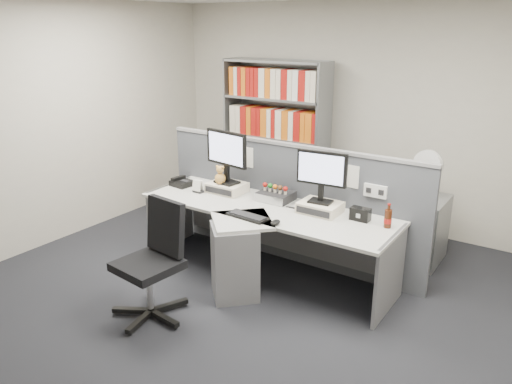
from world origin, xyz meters
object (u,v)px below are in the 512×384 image
Objects in this scene: speaker at (360,214)px; desk_fan at (428,168)px; desktop_pc at (276,196)px; shelving_unit at (275,140)px; desk at (253,239)px; monitor_left at (226,153)px; cola_bottle at (388,219)px; filing_cabinet at (421,230)px; desk_phone at (182,183)px; office_chair at (155,257)px; desk_calendar at (198,187)px; monitor_right at (322,173)px; keyboard at (247,216)px; mouse at (275,222)px.

desk_fan reaches higher than speaker.
shelving_unit reaches higher than desktop_pc.
desk is 0.99m from monitor_left.
cola_bottle is 0.31× the size of filing_cabinet.
office_chair is (0.75, -1.19, -0.22)m from desk_phone.
cola_bottle is (2.01, 0.18, 0.03)m from desk_calendar.
monitor_left is at bearing -179.11° from speaker.
desk_calendar is (-0.84, 0.20, 0.32)m from desk.
desk_calendar is 0.07× the size of shelving_unit.
speaker is (0.90, 0.41, 0.32)m from desk.
cola_bottle is 0.22× the size of office_chair.
desk is 2.60× the size of office_chair.
monitor_right reaches higher than speaker.
keyboard is at bearing -18.62° from desk_phone.
desktop_pc is at bearing 92.91° from desk.
cola_bottle reaches higher than desk.
speaker reaches higher than desktop_pc.
shelving_unit reaches higher than desk_fan.
cola_bottle is at bearing 23.07° from keyboard.
office_chair is at bearing -140.19° from cola_bottle.
desktop_pc is 1.19m from cola_bottle.
monitor_right reaches higher than desk.
monitor_right is (1.10, -0.00, -0.04)m from monitor_left.
mouse is (-0.19, -0.50, -0.37)m from monitor_right.
mouse is 1.79m from filing_cabinet.
desk_calendar is 0.61× the size of cola_bottle.
monitor_right is at bearing 45.04° from keyboard.
office_chair is at bearing -57.70° from desk_phone.
shelving_unit is at bearing 133.88° from monitor_right.
keyboard is at bearing 63.46° from office_chair.
desk_calendar is at bearing -143.81° from monitor_left.
desk_calendar reaches higher than keyboard.
desk_phone is at bearing -176.39° from monitor_right.
desk_calendar is 0.26× the size of desk_fan.
monitor_right is 2.24× the size of cola_bottle.
desk_calendar reaches higher than mouse.
monitor_left is 2.21m from filing_cabinet.
monitor_left is 1.54m from speaker.
monitor_right is at bearing 55.42° from office_chair.
shelving_unit is 2.00× the size of office_chair.
desk_phone is 1.08× the size of cola_bottle.
monitor_right is 0.70× the size of filing_cabinet.
cola_bottle is (1.17, 0.38, 0.35)m from desk.
desk_calendar is at bearing -163.22° from desktop_pc.
desk_fan is (0.03, 1.02, 0.22)m from cola_bottle.
monitor_right is at bearing -46.12° from shelving_unit.
cola_bottle is (0.27, -0.03, 0.02)m from speaker.
speaker is at bearing -2.58° from desktop_pc.
speaker is at bearing 0.89° from monitor_left.
filing_cabinet is (2.10, -0.45, -0.63)m from shelving_unit.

